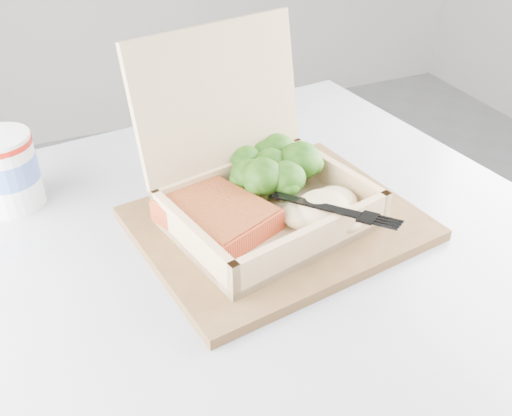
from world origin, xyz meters
name	(u,v)px	position (x,y,z in m)	size (l,w,h in m)	color
cafe_table	(262,340)	(0.24, 0.22, 0.52)	(0.81, 0.81, 0.70)	black
serving_tray	(277,223)	(0.26, 0.23, 0.71)	(0.33, 0.26, 0.01)	brown
takeout_container	(252,174)	(0.24, 0.26, 0.77)	(0.27, 0.26, 0.21)	tan
salmon_fillet	(217,215)	(0.19, 0.24, 0.74)	(0.10, 0.13, 0.03)	#D54829
broccoli_pile	(271,171)	(0.28, 0.29, 0.75)	(0.13, 0.13, 0.05)	#397419
mashed_potatoes	(324,209)	(0.31, 0.19, 0.75)	(0.11, 0.09, 0.04)	#C7B481
plastic_fork	(300,199)	(0.28, 0.20, 0.76)	(0.10, 0.15, 0.02)	black
paper_cup	(6,169)	(-0.03, 0.42, 0.76)	(0.08, 0.08, 0.10)	silver
receipt	(214,168)	(0.24, 0.40, 0.70)	(0.08, 0.14, 0.00)	silver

